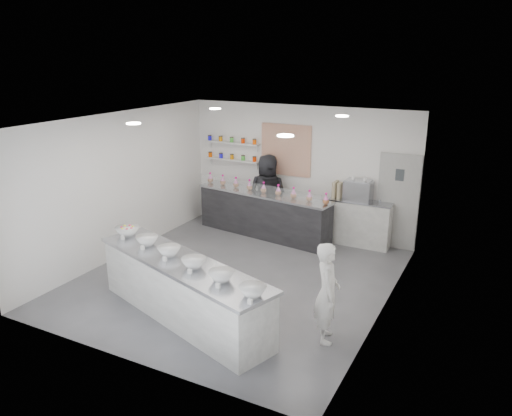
{
  "coord_description": "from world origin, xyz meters",
  "views": [
    {
      "loc": [
        4.31,
        -7.54,
        4.12
      ],
      "look_at": [
        0.2,
        0.4,
        1.33
      ],
      "focal_mm": 35.0,
      "sensor_mm": 36.0,
      "label": 1
    }
  ],
  "objects_px": {
    "back_bar": "(263,214)",
    "espresso_ledge": "(359,223)",
    "staff_left": "(268,195)",
    "staff_right": "(267,194)",
    "woman_prep": "(327,293)",
    "espresso_machine": "(358,191)",
    "prep_counter": "(183,290)"
  },
  "relations": [
    {
      "from": "back_bar",
      "to": "espresso_ledge",
      "type": "xyz_separation_m",
      "value": [
        2.15,
        0.45,
        -0.01
      ]
    },
    {
      "from": "prep_counter",
      "to": "espresso_ledge",
      "type": "bearing_deg",
      "value": 88.96
    },
    {
      "from": "prep_counter",
      "to": "back_bar",
      "type": "height_order",
      "value": "back_bar"
    },
    {
      "from": "prep_counter",
      "to": "woman_prep",
      "type": "relative_size",
      "value": 2.35
    },
    {
      "from": "back_bar",
      "to": "espresso_ledge",
      "type": "relative_size",
      "value": 2.44
    },
    {
      "from": "back_bar",
      "to": "staff_left",
      "type": "distance_m",
      "value": 0.47
    },
    {
      "from": "woman_prep",
      "to": "staff_left",
      "type": "distance_m",
      "value": 4.76
    },
    {
      "from": "espresso_ledge",
      "to": "staff_right",
      "type": "relative_size",
      "value": 0.73
    },
    {
      "from": "espresso_ledge",
      "to": "staff_left",
      "type": "xyz_separation_m",
      "value": [
        -2.18,
        -0.18,
        0.4
      ]
    },
    {
      "from": "back_bar",
      "to": "woman_prep",
      "type": "relative_size",
      "value": 2.18
    },
    {
      "from": "staff_right",
      "to": "espresso_machine",
      "type": "bearing_deg",
      "value": 170.52
    },
    {
      "from": "back_bar",
      "to": "espresso_ledge",
      "type": "bearing_deg",
      "value": 19.99
    },
    {
      "from": "back_bar",
      "to": "staff_left",
      "type": "height_order",
      "value": "staff_left"
    },
    {
      "from": "espresso_ledge",
      "to": "espresso_machine",
      "type": "distance_m",
      "value": 0.74
    },
    {
      "from": "espresso_ledge",
      "to": "espresso_machine",
      "type": "xyz_separation_m",
      "value": [
        -0.07,
        0.0,
        0.73
      ]
    },
    {
      "from": "back_bar",
      "to": "espresso_machine",
      "type": "xyz_separation_m",
      "value": [
        2.08,
        0.45,
        0.72
      ]
    },
    {
      "from": "espresso_ledge",
      "to": "woman_prep",
      "type": "bearing_deg",
      "value": -80.65
    },
    {
      "from": "espresso_ledge",
      "to": "woman_prep",
      "type": "distance_m",
      "value": 4.06
    },
    {
      "from": "espresso_ledge",
      "to": "espresso_machine",
      "type": "relative_size",
      "value": 2.36
    },
    {
      "from": "prep_counter",
      "to": "staff_left",
      "type": "relative_size",
      "value": 2.0
    },
    {
      "from": "woman_prep",
      "to": "staff_left",
      "type": "bearing_deg",
      "value": 13.0
    },
    {
      "from": "back_bar",
      "to": "woman_prep",
      "type": "height_order",
      "value": "woman_prep"
    },
    {
      "from": "espresso_ledge",
      "to": "staff_left",
      "type": "relative_size",
      "value": 0.76
    },
    {
      "from": "staff_left",
      "to": "staff_right",
      "type": "bearing_deg",
      "value": -21.31
    },
    {
      "from": "woman_prep",
      "to": "espresso_machine",
      "type": "bearing_deg",
      "value": -13.28
    },
    {
      "from": "espresso_ledge",
      "to": "back_bar",
      "type": "bearing_deg",
      "value": -168.11
    },
    {
      "from": "staff_left",
      "to": "staff_right",
      "type": "relative_size",
      "value": 0.96
    },
    {
      "from": "woman_prep",
      "to": "staff_right",
      "type": "distance_m",
      "value": 4.77
    },
    {
      "from": "espresso_ledge",
      "to": "prep_counter",
      "type": "bearing_deg",
      "value": -109.73
    },
    {
      "from": "back_bar",
      "to": "woman_prep",
      "type": "xyz_separation_m",
      "value": [
        2.81,
        -3.55,
        0.25
      ]
    },
    {
      "from": "woman_prep",
      "to": "staff_left",
      "type": "xyz_separation_m",
      "value": [
        -2.84,
        3.82,
        0.13
      ]
    },
    {
      "from": "back_bar",
      "to": "espresso_machine",
      "type": "relative_size",
      "value": 5.77
    }
  ]
}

